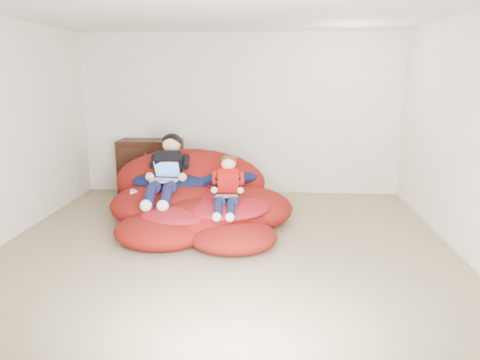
% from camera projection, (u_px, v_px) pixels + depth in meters
% --- Properties ---
extents(room_shell, '(5.10, 5.10, 2.77)m').
position_uv_depth(room_shell, '(225.00, 228.00, 5.15)').
color(room_shell, tan).
rests_on(room_shell, ground).
extents(dresser, '(0.97, 0.54, 0.87)m').
position_uv_depth(dresser, '(151.00, 167.00, 7.37)').
color(dresser, black).
rests_on(dresser, ground).
extents(beanbag_pile, '(2.46, 2.35, 0.93)m').
position_uv_depth(beanbag_pile, '(197.00, 201.00, 6.01)').
color(beanbag_pile, maroon).
rests_on(beanbag_pile, ground).
extents(cream_pillow, '(0.39, 0.25, 0.25)m').
position_uv_depth(cream_pillow, '(178.00, 163.00, 6.72)').
color(cream_pillow, beige).
rests_on(cream_pillow, beanbag_pile).
extents(older_boy, '(0.38, 1.23, 0.76)m').
position_uv_depth(older_boy, '(167.00, 169.00, 5.92)').
color(older_boy, black).
rests_on(older_boy, beanbag_pile).
extents(younger_boy, '(0.28, 0.82, 0.62)m').
position_uv_depth(younger_boy, '(227.00, 185.00, 5.43)').
color(younger_boy, red).
rests_on(younger_boy, beanbag_pile).
extents(laptop_white, '(0.34, 0.35, 0.22)m').
position_uv_depth(laptop_white, '(166.00, 175.00, 5.84)').
color(laptop_white, white).
rests_on(laptop_white, older_boy).
extents(laptop_black, '(0.31, 0.33, 0.20)m').
position_uv_depth(laptop_black, '(227.00, 191.00, 5.44)').
color(laptop_black, black).
rests_on(laptop_black, younger_boy).
extents(power_adapter, '(0.19, 0.19, 0.06)m').
position_uv_depth(power_adapter, '(136.00, 193.00, 5.86)').
color(power_adapter, white).
rests_on(power_adapter, beanbag_pile).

